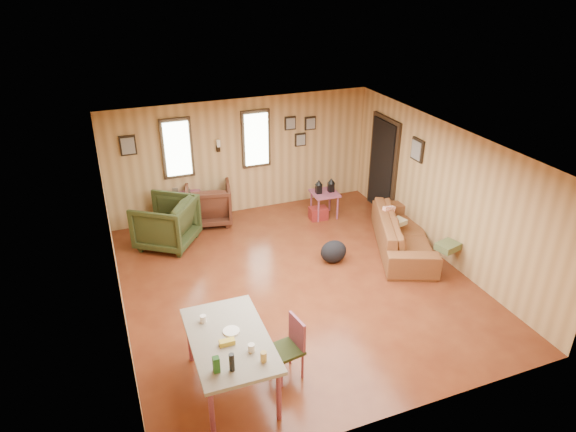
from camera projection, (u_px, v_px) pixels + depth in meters
name	position (u px, v px, depth m)	size (l,w,h in m)	color
room	(301.00, 209.00, 8.29)	(5.54, 6.04, 2.44)	brown
sofa	(404.00, 227.00, 9.35)	(2.26, 0.66, 0.88)	brown
recliner_brown	(209.00, 201.00, 10.33)	(0.88, 0.82, 0.91)	#472215
recliner_green	(166.00, 221.00, 9.46)	(0.98, 0.91, 1.00)	#2D3618
end_table	(183.00, 204.00, 10.26)	(0.78, 0.75, 0.78)	#9F4660
side_table	(325.00, 191.00, 10.50)	(0.55, 0.55, 0.84)	#9F4660
cooler	(318.00, 213.00, 10.58)	(0.38, 0.28, 0.26)	maroon
backpack	(334.00, 252.00, 9.04)	(0.56, 0.48, 0.41)	black
sofa_pillows	(419.00, 231.00, 9.10)	(0.76, 1.60, 0.33)	#525D34
dining_table	(230.00, 343.00, 6.12)	(0.95, 1.55, 1.01)	gray
dining_chair	(290.00, 344.00, 6.47)	(0.43, 0.43, 0.84)	#2D3618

